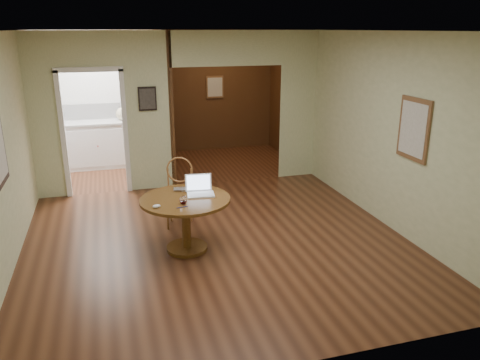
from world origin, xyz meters
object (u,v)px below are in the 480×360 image
object	(u,v)px
chair	(179,188)
closed_laptop	(185,190)
dining_table	(186,212)
open_laptop	(200,189)

from	to	relation	value
chair	closed_laptop	world-z (taller)	chair
dining_table	open_laptop	world-z (taller)	open_laptop
dining_table	open_laptop	size ratio (longest dim) A/B	3.11
chair	open_laptop	distance (m)	0.79
closed_laptop	chair	bearing A→B (deg)	98.92
open_laptop	dining_table	bearing A→B (deg)	-143.45
chair	open_laptop	xyz separation A→B (m)	(0.15, -0.74, 0.22)
open_laptop	closed_laptop	bearing A→B (deg)	143.96
dining_table	open_laptop	distance (m)	0.35
open_laptop	closed_laptop	xyz separation A→B (m)	(-0.16, 0.15, -0.05)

